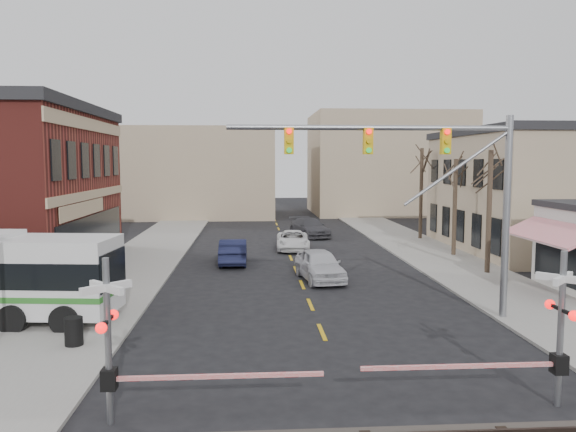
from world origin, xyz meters
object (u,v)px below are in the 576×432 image
at_px(rr_crossing_west, 127,343).
at_px(rr_crossing_east, 544,331).
at_px(car_c, 293,240).
at_px(pedestrian_far, 64,279).
at_px(car_d, 310,227).
at_px(car_a, 320,265).
at_px(pedestrian_near, 107,295).
at_px(trash_bin, 74,331).
at_px(traffic_signal_mast, 433,173).
at_px(car_b, 233,251).

height_order(rr_crossing_west, rr_crossing_east, same).
bearing_deg(car_c, rr_crossing_west, -99.85).
relative_size(car_c, pedestrian_far, 2.53).
relative_size(rr_crossing_east, car_c, 1.15).
relative_size(car_d, pedestrian_far, 2.75).
xyz_separation_m(car_a, pedestrian_near, (-9.37, -6.42, 0.06)).
height_order(trash_bin, pedestrian_far, pedestrian_far).
bearing_deg(car_a, rr_crossing_east, -84.37).
relative_size(rr_crossing_east, pedestrian_near, 3.66).
bearing_deg(car_a, traffic_signal_mast, -74.57).
bearing_deg(traffic_signal_mast, trash_bin, -169.15).
bearing_deg(traffic_signal_mast, car_b, 121.82).
bearing_deg(pedestrian_near, pedestrian_far, 66.36).
xyz_separation_m(rr_crossing_west, car_b, (1.84, 21.07, -1.20)).
distance_m(traffic_signal_mast, rr_crossing_west, 13.34).
height_order(car_a, pedestrian_far, pedestrian_far).
distance_m(car_a, car_d, 17.45).
relative_size(rr_crossing_east, pedestrian_far, 2.91).
height_order(rr_crossing_west, car_d, rr_crossing_west).
bearing_deg(car_b, car_a, 131.90).
relative_size(rr_crossing_west, car_a, 1.16).
bearing_deg(car_c, pedestrian_near, -114.62).
distance_m(rr_crossing_east, car_c, 26.41).
bearing_deg(car_a, car_c, 85.60).
height_order(car_a, pedestrian_near, pedestrian_near).
xyz_separation_m(rr_crossing_east, pedestrian_near, (-13.13, 9.19, -1.08)).
xyz_separation_m(traffic_signal_mast, car_c, (-4.02, 18.21, -5.11)).
distance_m(rr_crossing_west, car_d, 34.21).
bearing_deg(rr_crossing_west, traffic_signal_mast, 39.12).
distance_m(traffic_signal_mast, car_c, 19.34).
xyz_separation_m(traffic_signal_mast, pedestrian_near, (-12.74, 1.39, -4.90)).
bearing_deg(traffic_signal_mast, rr_crossing_west, -140.88).
distance_m(pedestrian_near, pedestrian_far, 3.49).
relative_size(traffic_signal_mast, car_a, 2.28).
bearing_deg(car_c, trash_bin, -110.42).
distance_m(traffic_signal_mast, car_b, 16.11).
height_order(trash_bin, car_b, car_b).
distance_m(trash_bin, car_d, 29.73).
height_order(car_b, pedestrian_far, pedestrian_far).
height_order(trash_bin, car_a, car_a).
height_order(car_c, pedestrian_far, pedestrian_far).
height_order(car_d, pedestrian_near, pedestrian_near).
distance_m(rr_crossing_east, car_d, 33.13).
height_order(traffic_signal_mast, car_c, traffic_signal_mast).
bearing_deg(car_c, car_d, 77.23).
bearing_deg(car_b, car_d, -116.41).
relative_size(car_c, pedestrian_near, 3.18).
height_order(traffic_signal_mast, rr_crossing_west, traffic_signal_mast).
xyz_separation_m(car_a, car_d, (1.31, 17.40, -0.05)).
xyz_separation_m(traffic_signal_mast, car_b, (-8.07, 13.01, -5.02)).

